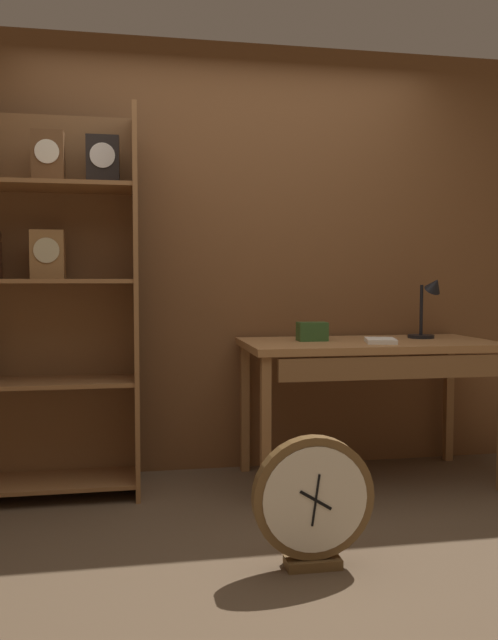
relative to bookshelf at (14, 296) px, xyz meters
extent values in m
plane|color=brown|center=(1.21, -1.04, -1.08)|extent=(10.00, 10.00, 0.00)
cube|color=brown|center=(1.21, 0.36, 0.22)|extent=(4.80, 0.05, 2.60)
cube|color=brown|center=(0.64, -0.04, -0.05)|extent=(0.02, 0.39, 2.07)
cube|color=brown|center=(0.03, 0.15, -0.05)|extent=(1.24, 0.01, 2.07)
cube|color=brown|center=(0.03, -0.04, -1.00)|extent=(1.19, 0.37, 0.02)
cube|color=brown|center=(0.03, -0.04, -0.46)|extent=(1.19, 0.37, 0.02)
cube|color=brown|center=(0.03, -0.04, 0.08)|extent=(1.19, 0.37, 0.02)
cube|color=brown|center=(0.03, -0.04, 0.57)|extent=(1.19, 0.37, 0.02)
cube|color=brown|center=(0.19, -0.04, 0.72)|extent=(0.16, 0.10, 0.27)
cylinder|color=silver|center=(0.19, -0.09, 0.74)|extent=(0.12, 0.01, 0.12)
cube|color=olive|center=(0.18, -0.03, 0.22)|extent=(0.17, 0.10, 0.26)
cylinder|color=#C6B78C|center=(0.18, -0.09, 0.24)|extent=(0.13, 0.01, 0.13)
cube|color=black|center=(0.47, -0.02, 0.72)|extent=(0.17, 0.10, 0.26)
cylinder|color=silver|center=(0.47, -0.07, 0.74)|extent=(0.13, 0.01, 0.13)
cube|color=#9E6B3D|center=(1.95, -0.06, -0.28)|extent=(1.44, 0.73, 0.04)
cube|color=olive|center=(1.28, -0.38, -0.69)|extent=(0.05, 0.05, 0.78)
cube|color=olive|center=(1.28, 0.25, -0.69)|extent=(0.05, 0.05, 0.78)
cube|color=olive|center=(2.62, 0.25, -0.69)|extent=(0.05, 0.05, 0.78)
cube|color=brown|center=(1.95, -0.41, -0.37)|extent=(1.22, 0.03, 0.12)
cylinder|color=black|center=(2.33, 0.05, -0.25)|extent=(0.16, 0.16, 0.02)
cylinder|color=black|center=(2.33, 0.05, -0.09)|extent=(0.02, 0.02, 0.30)
cone|color=black|center=(2.39, 0.00, 0.06)|extent=(0.13, 0.15, 0.12)
cube|color=#2D5123|center=(1.63, -0.01, -0.21)|extent=(0.17, 0.11, 0.11)
cube|color=silver|center=(1.97, -0.20, -0.25)|extent=(0.21, 0.25, 0.02)
cube|color=brown|center=(1.33, -1.10, -1.06)|extent=(0.22, 0.11, 0.04)
cylinder|color=brown|center=(1.33, -1.10, -0.79)|extent=(0.50, 0.06, 0.50)
cylinder|color=silver|center=(1.33, -1.14, -0.79)|extent=(0.43, 0.01, 0.43)
cube|color=black|center=(1.33, -1.14, -0.79)|extent=(0.13, 0.01, 0.09)
cube|color=black|center=(1.33, -1.14, -0.79)|extent=(0.04, 0.01, 0.21)
camera|label=1|loc=(0.64, -3.53, 0.07)|focal=35.68mm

